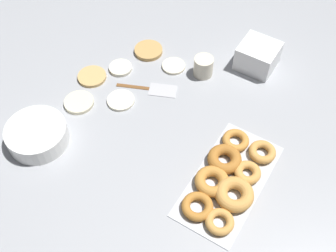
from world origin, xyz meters
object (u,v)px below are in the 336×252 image
donut_tray (228,179)px  spatula (156,89)px  pancake_0 (79,102)px  batter_bowl (37,135)px  pancake_3 (121,100)px  container_stack (258,56)px  paper_cup (203,66)px  pancake_4 (92,77)px  pancake_1 (121,68)px  pancake_5 (174,66)px  pancake_2 (148,50)px

donut_tray → spatula: size_ratio=1.83×
pancake_0 → donut_tray: bearing=-90.7°
pancake_0 → batter_bowl: 0.20m
pancake_3 → container_stack: (0.42, -0.33, 0.04)m
pancake_3 → paper_cup: 0.33m
pancake_4 → pancake_1: bearing=-35.1°
container_stack → pancake_0: bearing=138.0°
pancake_3 → paper_cup: paper_cup is taller
paper_cup → pancake_1: bearing=117.1°
pancake_3 → pancake_5: bearing=-16.3°
pancake_5 → container_stack: bearing=-56.7°
donut_tray → container_stack: container_stack is taller
paper_cup → spatula: bearing=146.5°
pancake_3 → container_stack: 0.53m
pancake_4 → spatula: 0.25m
pancake_1 → pancake_3: pancake_1 is taller
paper_cup → pancake_5: bearing=103.7°
container_stack → spatula: container_stack is taller
pancake_1 → pancake_3: bearing=-144.3°
pancake_3 → spatula: bearing=-34.6°
pancake_3 → pancake_0: bearing=125.8°
pancake_0 → container_stack: bearing=-42.0°
pancake_0 → pancake_1: (0.22, -0.03, -0.00)m
pancake_0 → pancake_3: 0.15m
pancake_4 → paper_cup: (0.23, -0.34, 0.03)m
pancake_1 → pancake_2: bearing=-16.1°
pancake_3 → paper_cup: bearing=-33.9°
batter_bowl → spatula: size_ratio=0.91×
pancake_0 → pancake_4: size_ratio=0.99×
spatula → container_stack: bearing=27.5°
pancake_4 → donut_tray: size_ratio=0.26×
batter_bowl → paper_cup: 0.63m
pancake_1 → spatula: 0.17m
container_stack → pancake_4: bearing=127.6°
pancake_5 → spatula: 0.13m
pancake_2 → spatula: (-0.15, -0.13, -0.01)m
pancake_5 → container_stack: container_stack is taller
batter_bowl → spatula: bearing=-28.0°
pancake_0 → pancake_5: pancake_0 is taller
pancake_2 → pancake_4: pancake_2 is taller
pancake_1 → container_stack: 0.51m
container_stack → pancake_1: bearing=123.9°
pancake_3 → pancake_5: same height
pancake_0 → pancake_4: (0.12, 0.04, -0.00)m
pancake_5 → donut_tray: 0.52m
pancake_2 → pancake_4: size_ratio=1.04×
batter_bowl → container_stack: (0.69, -0.46, 0.02)m
batter_bowl → paper_cup: (0.55, -0.31, 0.01)m
pancake_2 → pancake_4: 0.25m
pancake_2 → donut_tray: size_ratio=0.27×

